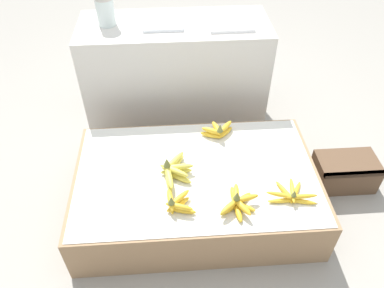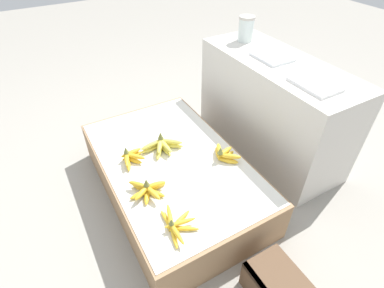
{
  "view_description": "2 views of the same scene",
  "coord_description": "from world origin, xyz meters",
  "px_view_note": "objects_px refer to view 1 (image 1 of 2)",
  "views": [
    {
      "loc": [
        -0.11,
        -1.29,
        1.68
      ],
      "look_at": [
        -0.02,
        0.04,
        0.44
      ],
      "focal_mm": 35.0,
      "sensor_mm": 36.0,
      "label": 1
    },
    {
      "loc": [
        1.21,
        -0.55,
        1.49
      ],
      "look_at": [
        0.12,
        0.07,
        0.45
      ],
      "focal_mm": 28.0,
      "sensor_mm": 36.0,
      "label": 2
    }
  ],
  "objects_px": {
    "glass_jar": "(105,10)",
    "banana_bunch_front_right": "(292,195)",
    "banana_bunch_front_midright": "(238,202)",
    "banana_bunch_back_midright": "(218,131)",
    "foam_tray_white": "(231,25)",
    "banana_bunch_front_midleft": "(176,203)",
    "banana_bunch_middle_midleft": "(174,171)",
    "wooden_crate": "(345,172)"
  },
  "relations": [
    {
      "from": "foam_tray_white",
      "to": "wooden_crate",
      "type": "bearing_deg",
      "value": -46.97
    },
    {
      "from": "wooden_crate",
      "to": "banana_bunch_back_midright",
      "type": "bearing_deg",
      "value": 167.29
    },
    {
      "from": "banana_bunch_front_midleft",
      "to": "banana_bunch_middle_midleft",
      "type": "bearing_deg",
      "value": 91.28
    },
    {
      "from": "banana_bunch_back_midright",
      "to": "glass_jar",
      "type": "height_order",
      "value": "glass_jar"
    },
    {
      "from": "glass_jar",
      "to": "banana_bunch_front_right",
      "type": "bearing_deg",
      "value": -49.11
    },
    {
      "from": "banana_bunch_middle_midleft",
      "to": "banana_bunch_back_midright",
      "type": "xyz_separation_m",
      "value": [
        0.26,
        0.29,
        0.0
      ]
    },
    {
      "from": "banana_bunch_front_midleft",
      "to": "foam_tray_white",
      "type": "height_order",
      "value": "foam_tray_white"
    },
    {
      "from": "wooden_crate",
      "to": "banana_bunch_middle_midleft",
      "type": "height_order",
      "value": "banana_bunch_middle_midleft"
    },
    {
      "from": "foam_tray_white",
      "to": "glass_jar",
      "type": "bearing_deg",
      "value": 174.09
    },
    {
      "from": "banana_bunch_middle_midleft",
      "to": "foam_tray_white",
      "type": "relative_size",
      "value": 1.01
    },
    {
      "from": "banana_bunch_front_midright",
      "to": "banana_bunch_back_midright",
      "type": "xyz_separation_m",
      "value": [
        -0.03,
        0.5,
        0.0
      ]
    },
    {
      "from": "banana_bunch_back_midright",
      "to": "glass_jar",
      "type": "bearing_deg",
      "value": 137.14
    },
    {
      "from": "glass_jar",
      "to": "banana_bunch_front_midright",
      "type": "bearing_deg",
      "value": -59.18
    },
    {
      "from": "wooden_crate",
      "to": "banana_bunch_middle_midleft",
      "type": "relative_size",
      "value": 1.3
    },
    {
      "from": "banana_bunch_front_midleft",
      "to": "wooden_crate",
      "type": "bearing_deg",
      "value": 18.5
    },
    {
      "from": "banana_bunch_front_midleft",
      "to": "foam_tray_white",
      "type": "bearing_deg",
      "value": 69.29
    },
    {
      "from": "banana_bunch_front_midleft",
      "to": "banana_bunch_middle_midleft",
      "type": "relative_size",
      "value": 0.56
    },
    {
      "from": "banana_bunch_front_midleft",
      "to": "glass_jar",
      "type": "distance_m",
      "value": 1.21
    },
    {
      "from": "wooden_crate",
      "to": "banana_bunch_front_midleft",
      "type": "relative_size",
      "value": 2.34
    },
    {
      "from": "wooden_crate",
      "to": "banana_bunch_front_right",
      "type": "bearing_deg",
      "value": -144.29
    },
    {
      "from": "wooden_crate",
      "to": "banana_bunch_back_midright",
      "type": "xyz_separation_m",
      "value": [
        -0.72,
        0.16,
        0.22
      ]
    },
    {
      "from": "banana_bunch_front_midright",
      "to": "banana_bunch_middle_midleft",
      "type": "xyz_separation_m",
      "value": [
        -0.29,
        0.22,
        0.0
      ]
    },
    {
      "from": "glass_jar",
      "to": "foam_tray_white",
      "type": "relative_size",
      "value": 0.66
    },
    {
      "from": "banana_bunch_back_midright",
      "to": "foam_tray_white",
      "type": "bearing_deg",
      "value": 76.6
    },
    {
      "from": "wooden_crate",
      "to": "banana_bunch_front_right",
      "type": "distance_m",
      "value": 0.57
    },
    {
      "from": "banana_bunch_middle_midleft",
      "to": "foam_tray_white",
      "type": "xyz_separation_m",
      "value": [
        0.37,
        0.77,
        0.39
      ]
    },
    {
      "from": "banana_bunch_front_midright",
      "to": "glass_jar",
      "type": "bearing_deg",
      "value": 120.82
    },
    {
      "from": "banana_bunch_front_midleft",
      "to": "banana_bunch_front_midright",
      "type": "height_order",
      "value": "banana_bunch_front_midright"
    },
    {
      "from": "banana_bunch_front_right",
      "to": "foam_tray_white",
      "type": "relative_size",
      "value": 0.93
    },
    {
      "from": "banana_bunch_middle_midleft",
      "to": "glass_jar",
      "type": "height_order",
      "value": "glass_jar"
    },
    {
      "from": "banana_bunch_front_midright",
      "to": "glass_jar",
      "type": "relative_size",
      "value": 1.23
    },
    {
      "from": "banana_bunch_front_midright",
      "to": "banana_bunch_middle_midleft",
      "type": "height_order",
      "value": "banana_bunch_middle_midleft"
    },
    {
      "from": "wooden_crate",
      "to": "glass_jar",
      "type": "distance_m",
      "value": 1.66
    },
    {
      "from": "wooden_crate",
      "to": "banana_bunch_front_midright",
      "type": "bearing_deg",
      "value": -153.84
    },
    {
      "from": "banana_bunch_front_midright",
      "to": "banana_bunch_back_midright",
      "type": "height_order",
      "value": "banana_bunch_back_midright"
    },
    {
      "from": "banana_bunch_front_midright",
      "to": "banana_bunch_front_midleft",
      "type": "bearing_deg",
      "value": 177.21
    },
    {
      "from": "banana_bunch_back_midright",
      "to": "foam_tray_white",
      "type": "relative_size",
      "value": 0.76
    },
    {
      "from": "banana_bunch_middle_midleft",
      "to": "banana_bunch_back_midright",
      "type": "distance_m",
      "value": 0.39
    },
    {
      "from": "wooden_crate",
      "to": "banana_bunch_front_midright",
      "type": "distance_m",
      "value": 0.8
    },
    {
      "from": "wooden_crate",
      "to": "banana_bunch_back_midright",
      "type": "relative_size",
      "value": 1.72
    },
    {
      "from": "wooden_crate",
      "to": "foam_tray_white",
      "type": "height_order",
      "value": "foam_tray_white"
    },
    {
      "from": "glass_jar",
      "to": "foam_tray_white",
      "type": "bearing_deg",
      "value": -5.91
    }
  ]
}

